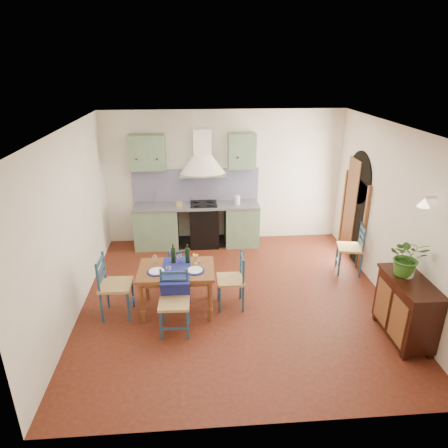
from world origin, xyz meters
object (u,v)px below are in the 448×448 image
(chair_near, at_px, (174,302))
(sideboard, at_px, (406,307))
(potted_plant, at_px, (408,257))
(dining_table, at_px, (177,274))

(chair_near, xyz_separation_m, sideboard, (3.23, -0.42, 0.03))
(sideboard, bearing_deg, potted_plant, 97.03)
(dining_table, bearing_deg, potted_plant, -13.82)
(chair_near, bearing_deg, dining_table, 87.30)
(chair_near, height_order, sideboard, same)
(dining_table, distance_m, potted_plant, 3.33)
(dining_table, relative_size, sideboard, 1.12)
(dining_table, xyz_separation_m, potted_plant, (3.19, -0.78, 0.56))
(sideboard, bearing_deg, dining_table, 163.62)
(chair_near, distance_m, potted_plant, 3.30)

